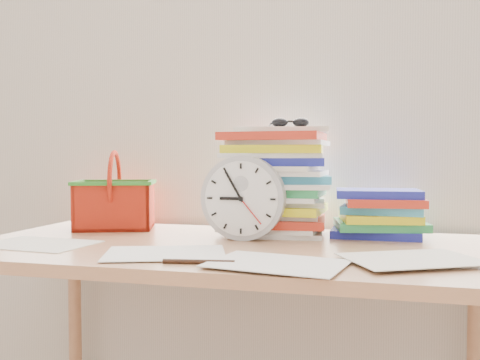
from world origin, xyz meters
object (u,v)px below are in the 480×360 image
(book_stack, at_px, (379,213))
(basket, at_px, (115,191))
(clock, at_px, (243,198))
(paper_stack, at_px, (276,181))
(desk, at_px, (231,272))

(book_stack, xyz_separation_m, basket, (-0.82, -0.03, 0.05))
(clock, bearing_deg, book_stack, 22.97)
(paper_stack, relative_size, basket, 1.29)
(clock, relative_size, basket, 0.95)
(clock, bearing_deg, desk, -100.45)
(clock, relative_size, book_stack, 0.87)
(basket, bearing_deg, desk, -43.52)
(desk, height_order, paper_stack, paper_stack)
(desk, bearing_deg, clock, 79.55)
(paper_stack, bearing_deg, desk, -110.44)
(desk, bearing_deg, paper_stack, 69.56)
(desk, bearing_deg, basket, 155.20)
(book_stack, distance_m, basket, 0.82)
(clock, distance_m, basket, 0.47)
(basket, bearing_deg, paper_stack, -17.73)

